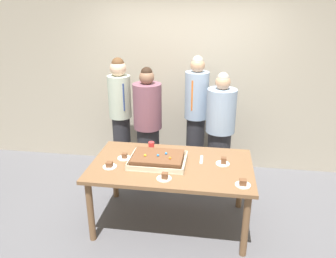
# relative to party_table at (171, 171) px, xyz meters

# --- Properties ---
(ground_plane) EXTENTS (12.00, 12.00, 0.00)m
(ground_plane) POSITION_rel_party_table_xyz_m (0.00, 0.00, -0.67)
(ground_plane) COLOR #5B5B60
(interior_back_panel) EXTENTS (8.00, 0.12, 3.00)m
(interior_back_panel) POSITION_rel_party_table_xyz_m (0.00, 1.60, 0.83)
(interior_back_panel) COLOR #B2A893
(interior_back_panel) RESTS_ON ground_plane
(party_table) EXTENTS (1.75, 1.01, 0.76)m
(party_table) POSITION_rel_party_table_xyz_m (0.00, 0.00, 0.00)
(party_table) COLOR brown
(party_table) RESTS_ON ground_plane
(sheet_cake) EXTENTS (0.61, 0.46, 0.12)m
(sheet_cake) POSITION_rel_party_table_xyz_m (-0.15, 0.00, 0.13)
(sheet_cake) COLOR beige
(sheet_cake) RESTS_ON party_table
(plated_slice_near_left) EXTENTS (0.15, 0.15, 0.08)m
(plated_slice_near_left) POSITION_rel_party_table_xyz_m (0.56, 0.08, 0.11)
(plated_slice_near_left) COLOR white
(plated_slice_near_left) RESTS_ON party_table
(plated_slice_near_right) EXTENTS (0.15, 0.15, 0.06)m
(plated_slice_near_right) POSITION_rel_party_table_xyz_m (-0.64, -0.17, 0.10)
(plated_slice_near_right) COLOR white
(plated_slice_near_right) RESTS_ON party_table
(plated_slice_far_left) EXTENTS (0.15, 0.15, 0.07)m
(plated_slice_far_left) POSITION_rel_party_table_xyz_m (-0.02, -0.33, 0.10)
(plated_slice_far_left) COLOR white
(plated_slice_far_left) RESTS_ON party_table
(plated_slice_far_right) EXTENTS (0.15, 0.15, 0.07)m
(plated_slice_far_right) POSITION_rel_party_table_xyz_m (0.74, -0.34, 0.10)
(plated_slice_far_right) COLOR white
(plated_slice_far_right) RESTS_ON party_table
(plated_slice_center_front) EXTENTS (0.15, 0.15, 0.06)m
(plated_slice_center_front) POSITION_rel_party_table_xyz_m (-0.55, 0.06, 0.10)
(plated_slice_center_front) COLOR white
(plated_slice_center_front) RESTS_ON party_table
(drink_cup_nearest) EXTENTS (0.07, 0.07, 0.10)m
(drink_cup_nearest) POSITION_rel_party_table_xyz_m (-0.29, 0.33, 0.13)
(drink_cup_nearest) COLOR red
(drink_cup_nearest) RESTS_ON party_table
(cake_server_utensil) EXTENTS (0.03, 0.20, 0.01)m
(cake_server_utensil) POSITION_rel_party_table_xyz_m (0.32, 0.15, 0.09)
(cake_server_utensil) COLOR silver
(cake_server_utensil) RESTS_ON party_table
(person_serving_front) EXTENTS (0.32, 0.32, 1.76)m
(person_serving_front) POSITION_rel_party_table_xyz_m (0.18, 1.17, 0.24)
(person_serving_front) COLOR #28282D
(person_serving_front) RESTS_ON ground_plane
(person_green_shirt_behind) EXTENTS (0.31, 0.31, 1.73)m
(person_green_shirt_behind) POSITION_rel_party_table_xyz_m (-0.87, 1.04, 0.24)
(person_green_shirt_behind) COLOR #28282D
(person_green_shirt_behind) RESTS_ON ground_plane
(person_striped_tie_right) EXTENTS (0.38, 0.38, 1.60)m
(person_striped_tie_right) POSITION_rel_party_table_xyz_m (0.52, 0.88, 0.14)
(person_striped_tie_right) COLOR #28282D
(person_striped_tie_right) RESTS_ON ground_plane
(person_far_right_suit) EXTENTS (0.38, 0.38, 1.65)m
(person_far_right_suit) POSITION_rel_party_table_xyz_m (-0.44, 0.87, 0.17)
(person_far_right_suit) COLOR #28282D
(person_far_right_suit) RESTS_ON ground_plane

